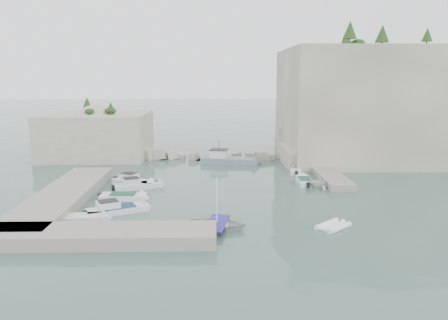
{
  "coord_description": "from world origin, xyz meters",
  "views": [
    {
      "loc": [
        -1.09,
        -45.31,
        13.01
      ],
      "look_at": [
        0.0,
        6.0,
        3.0
      ],
      "focal_mm": 35.0,
      "sensor_mm": 36.0,
      "label": 1
    }
  ],
  "objects_px": {
    "rowboat": "(217,229)",
    "work_boat": "(230,163)",
    "motorboat_d": "(118,212)",
    "tender_east_c": "(295,172)",
    "motorboat_c": "(123,199)",
    "tender_east_a": "(319,187)",
    "tender_east_d": "(302,171)",
    "tender_east_b": "(305,183)",
    "motorboat_a": "(135,184)",
    "inflatable_dinghy": "(333,228)",
    "motorboat_e": "(86,221)",
    "motorboat_b": "(139,188)"
  },
  "relations": [
    {
      "from": "motorboat_d",
      "to": "tender_east_b",
      "type": "xyz_separation_m",
      "value": [
        20.34,
        11.19,
        0.0
      ]
    },
    {
      "from": "motorboat_d",
      "to": "tender_east_b",
      "type": "height_order",
      "value": "motorboat_d"
    },
    {
      "from": "motorboat_b",
      "to": "tender_east_c",
      "type": "xyz_separation_m",
      "value": [
        19.91,
        7.91,
        0.0
      ]
    },
    {
      "from": "motorboat_d",
      "to": "motorboat_e",
      "type": "relative_size",
      "value": 1.51
    },
    {
      "from": "tender_east_a",
      "to": "motorboat_e",
      "type": "bearing_deg",
      "value": 106.68
    },
    {
      "from": "motorboat_d",
      "to": "tender_east_b",
      "type": "distance_m",
      "value": 23.21
    },
    {
      "from": "motorboat_c",
      "to": "motorboat_d",
      "type": "height_order",
      "value": "motorboat_d"
    },
    {
      "from": "inflatable_dinghy",
      "to": "tender_east_d",
      "type": "relative_size",
      "value": 0.86
    },
    {
      "from": "motorboat_e",
      "to": "rowboat",
      "type": "bearing_deg",
      "value": -19.02
    },
    {
      "from": "inflatable_dinghy",
      "to": "tender_east_c",
      "type": "relative_size",
      "value": 0.77
    },
    {
      "from": "motorboat_a",
      "to": "tender_east_c",
      "type": "height_order",
      "value": "motorboat_a"
    },
    {
      "from": "rowboat",
      "to": "tender_east_c",
      "type": "distance_m",
      "value": 24.42
    },
    {
      "from": "motorboat_c",
      "to": "rowboat",
      "type": "height_order",
      "value": "rowboat"
    },
    {
      "from": "motorboat_b",
      "to": "tender_east_d",
      "type": "distance_m",
      "value": 22.93
    },
    {
      "from": "motorboat_c",
      "to": "tender_east_d",
      "type": "relative_size",
      "value": 1.33
    },
    {
      "from": "motorboat_b",
      "to": "motorboat_e",
      "type": "distance_m",
      "value": 12.0
    },
    {
      "from": "motorboat_a",
      "to": "inflatable_dinghy",
      "type": "distance_m",
      "value": 25.46
    },
    {
      "from": "motorboat_d",
      "to": "rowboat",
      "type": "xyz_separation_m",
      "value": [
        9.51,
        -4.7,
        0.0
      ]
    },
    {
      "from": "rowboat",
      "to": "inflatable_dinghy",
      "type": "xyz_separation_m",
      "value": [
        10.05,
        -0.04,
        0.0
      ]
    },
    {
      "from": "motorboat_a",
      "to": "work_boat",
      "type": "relative_size",
      "value": 0.67
    },
    {
      "from": "motorboat_e",
      "to": "tender_east_c",
      "type": "relative_size",
      "value": 0.97
    },
    {
      "from": "motorboat_c",
      "to": "rowboat",
      "type": "xyz_separation_m",
      "value": [
        9.97,
        -9.34,
        0.0
      ]
    },
    {
      "from": "tender_east_c",
      "to": "tender_east_d",
      "type": "xyz_separation_m",
      "value": [
        1.17,
        1.11,
        0.0
      ]
    },
    {
      "from": "tender_east_d",
      "to": "tender_east_a",
      "type": "bearing_deg",
      "value": 171.65
    },
    {
      "from": "inflatable_dinghy",
      "to": "tender_east_d",
      "type": "height_order",
      "value": "tender_east_d"
    },
    {
      "from": "motorboat_d",
      "to": "tender_east_c",
      "type": "height_order",
      "value": "motorboat_d"
    },
    {
      "from": "rowboat",
      "to": "tender_east_a",
      "type": "relative_size",
      "value": 1.56
    },
    {
      "from": "motorboat_a",
      "to": "motorboat_e",
      "type": "distance_m",
      "value": 13.62
    },
    {
      "from": "inflatable_dinghy",
      "to": "tender_east_b",
      "type": "height_order",
      "value": "tender_east_b"
    },
    {
      "from": "tender_east_b",
      "to": "work_boat",
      "type": "xyz_separation_m",
      "value": [
        -8.72,
        12.5,
        0.0
      ]
    },
    {
      "from": "motorboat_b",
      "to": "tender_east_b",
      "type": "distance_m",
      "value": 20.03
    },
    {
      "from": "tender_east_a",
      "to": "tender_east_c",
      "type": "bearing_deg",
      "value": 0.65
    },
    {
      "from": "tender_east_b",
      "to": "work_boat",
      "type": "height_order",
      "value": "work_boat"
    },
    {
      "from": "tender_east_d",
      "to": "work_boat",
      "type": "distance_m",
      "value": 11.22
    },
    {
      "from": "inflatable_dinghy",
      "to": "motorboat_b",
      "type": "bearing_deg",
      "value": 102.95
    },
    {
      "from": "motorboat_c",
      "to": "motorboat_d",
      "type": "xyz_separation_m",
      "value": [
        0.45,
        -4.64,
        0.0
      ]
    },
    {
      "from": "motorboat_b",
      "to": "motorboat_d",
      "type": "xyz_separation_m",
      "value": [
        -0.4,
        -9.3,
        0.0
      ]
    },
    {
      "from": "motorboat_c",
      "to": "tender_east_c",
      "type": "xyz_separation_m",
      "value": [
        20.76,
        12.57,
        0.0
      ]
    },
    {
      "from": "motorboat_a",
      "to": "motorboat_c",
      "type": "xyz_separation_m",
      "value": [
        -0.09,
        -6.45,
        0.0
      ]
    },
    {
      "from": "tender_east_a",
      "to": "motorboat_a",
      "type": "bearing_deg",
      "value": 76.08
    },
    {
      "from": "motorboat_e",
      "to": "work_boat",
      "type": "bearing_deg",
      "value": 53.73
    },
    {
      "from": "tender_east_c",
      "to": "work_boat",
      "type": "bearing_deg",
      "value": 60.26
    },
    {
      "from": "motorboat_e",
      "to": "motorboat_d",
      "type": "bearing_deg",
      "value": 36.38
    },
    {
      "from": "motorboat_c",
      "to": "rowboat",
      "type": "distance_m",
      "value": 13.66
    },
    {
      "from": "motorboat_e",
      "to": "work_boat",
      "type": "relative_size",
      "value": 0.46
    },
    {
      "from": "rowboat",
      "to": "work_boat",
      "type": "xyz_separation_m",
      "value": [
        2.11,
        28.38,
        0.0
      ]
    },
    {
      "from": "motorboat_e",
      "to": "work_boat",
      "type": "distance_m",
      "value": 29.59
    },
    {
      "from": "motorboat_e",
      "to": "tender_east_b",
      "type": "bearing_deg",
      "value": 22.82
    },
    {
      "from": "tender_east_a",
      "to": "tender_east_d",
      "type": "height_order",
      "value": "tender_east_a"
    },
    {
      "from": "motorboat_b",
      "to": "motorboat_c",
      "type": "height_order",
      "value": "motorboat_b"
    }
  ]
}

